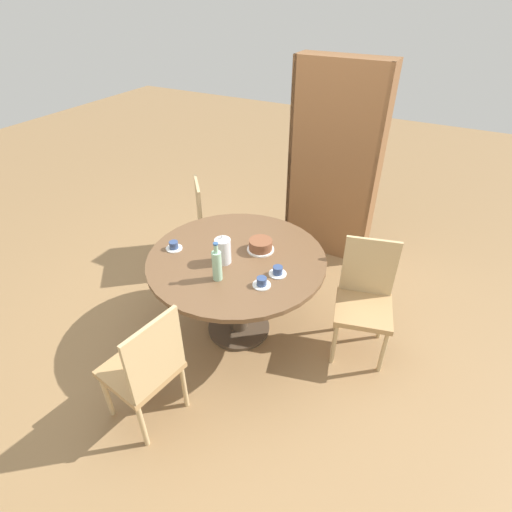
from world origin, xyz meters
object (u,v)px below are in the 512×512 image
Objects in this scene: cup_a at (262,282)px; chair_c at (214,223)px; bookshelf at (333,168)px; cup_c at (174,246)px; chair_b at (365,298)px; water_bottle at (217,265)px; cup_b at (278,271)px; coffee_pot at (223,250)px; cake_main at (261,245)px; chair_a at (146,368)px.

chair_c is at bearing 137.49° from cup_a.
cup_c is (-0.70, -1.68, -0.16)m from bookshelf.
chair_b is 7.34× the size of cup_c.
chair_b is at bearing 17.23° from cup_c.
water_bottle reaches higher than chair_b.
chair_c is at bearing 103.33° from cup_c.
chair_c is at bearing 144.15° from cup_b.
chair_c is 0.91m from cup_c.
chair_b is 0.86m from cup_a.
chair_c is 7.34× the size of cup_c.
coffee_pot is 1.10× the size of cake_main.
coffee_pot is 1.82× the size of cup_c.
cup_b is (-0.57, -0.36, 0.29)m from chair_b.
bookshelf is 6.52× the size of water_bottle.
chair_b is 1.51m from bookshelf.
bookshelf is 1.77m from cup_a.
cup_c is at bearing -145.99° from chair_a.
cup_c is (-0.50, 0.16, -0.10)m from water_bottle.
water_bottle reaches higher than cake_main.
cake_main is 0.43m from cup_a.
chair_b is at bearing 33.12° from water_bottle.
chair_a reaches higher than cup_b.
chair_b is at bearing 9.77° from cake_main.
chair_a is 7.34× the size of cup_b.
coffee_pot is 0.40m from cup_a.
coffee_pot is at bearing 163.07° from cup_a.
chair_c is at bearing 151.72° from chair_b.
bookshelf is at bearing 86.03° from cake_main.
cup_c is (-0.81, 0.08, 0.00)m from cup_a.
chair_b reaches higher than cake_main.
bookshelf reaches higher than cup_c.
chair_b is 1.67m from chair_c.
coffee_pot is (-0.99, -0.41, 0.37)m from chair_b.
chair_a and chair_b have the same top height.
cup_b is (1.05, -0.76, 0.29)m from chair_c.
chair_b is at bearing 22.32° from coffee_pot.
cup_a is at bearing -104.58° from cup_b.
cake_main is 0.33m from cup_b.
chair_c is at bearing -151.56° from chair_a.
coffee_pot is 0.44m from cup_c.
chair_c is at bearing 145.90° from cake_main.
bookshelf is at bearing 93.58° from cup_a.
water_bottle is (0.07, -0.19, 0.02)m from coffee_pot.
chair_b is 1.17m from water_bottle.
cup_a is at bearing -5.72° from cup_c.
cake_main is (0.80, -0.54, 0.31)m from chair_c.
cup_b is (0.45, 0.94, 0.29)m from chair_a.
cup_a is (0.21, -0.38, -0.02)m from cake_main.
bookshelf is (0.90, 0.84, 0.45)m from chair_c.
coffee_pot is 0.78× the size of water_bottle.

